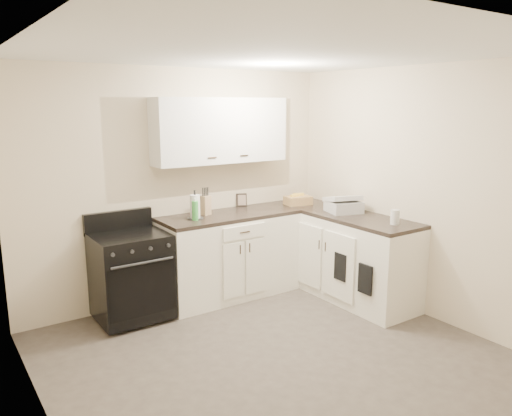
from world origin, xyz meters
TOP-DOWN VIEW (x-y plane):
  - floor at (0.00, 0.00)m, footprint 3.60×3.60m
  - ceiling at (0.00, 0.00)m, footprint 3.60×3.60m
  - wall_back at (0.00, 1.80)m, footprint 3.60×0.00m
  - wall_right at (1.80, 0.00)m, footprint 0.00×3.60m
  - wall_left at (-1.80, 0.00)m, footprint 0.00×3.60m
  - wall_front at (0.00, -1.80)m, footprint 3.60×0.00m
  - base_cabinets_back at (0.43, 1.50)m, footprint 1.55×0.60m
  - base_cabinets_right at (1.50, 0.85)m, footprint 0.60×1.90m
  - countertop_back at (0.43, 1.50)m, footprint 1.55×0.60m
  - countertop_right at (1.50, 0.85)m, footprint 0.60×1.90m
  - upper_cabinets at (0.43, 1.65)m, footprint 1.55×0.30m
  - stove at (-0.72, 1.48)m, footprint 0.70×0.60m
  - knife_block at (0.19, 1.60)m, footprint 0.11×0.11m
  - paper_towel at (0.01, 1.49)m, footprint 0.12×0.12m
  - soap_bottle at (-0.02, 1.43)m, footprint 0.08×0.08m
  - picture_frame at (0.76, 1.76)m, footprint 0.13×0.08m
  - wicker_basket at (1.38, 1.48)m, footprint 0.33×0.25m
  - countertop_grill at (1.53, 0.85)m, footprint 0.42×0.41m
  - glass_jar at (1.54, 0.14)m, footprint 0.10×0.10m
  - oven_mitt_near at (1.18, 0.16)m, footprint 0.02×0.17m
  - oven_mitt_far at (1.18, 0.51)m, footprint 0.02×0.17m

SIDE VIEW (x-z plane):
  - floor at x=0.00m, z-range 0.00..0.00m
  - oven_mitt_near at x=1.18m, z-range 0.28..0.58m
  - base_cabinets_back at x=0.43m, z-range 0.00..0.90m
  - base_cabinets_right at x=1.50m, z-range 0.00..0.90m
  - oven_mitt_far at x=1.18m, z-range 0.31..0.60m
  - stove at x=-0.72m, z-range 0.04..0.88m
  - countertop_back at x=0.43m, z-range 0.90..0.94m
  - countertop_right at x=1.50m, z-range 0.90..0.94m
  - wicker_basket at x=1.38m, z-range 0.94..1.04m
  - countertop_grill at x=1.53m, z-range 0.94..1.07m
  - glass_jar at x=1.54m, z-range 0.94..1.09m
  - picture_frame at x=0.76m, z-range 0.94..1.09m
  - soap_bottle at x=-0.02m, z-range 0.94..1.14m
  - knife_block at x=0.19m, z-range 0.94..1.15m
  - paper_towel at x=0.01m, z-range 0.94..1.19m
  - wall_back at x=0.00m, z-range -0.55..3.05m
  - wall_right at x=1.80m, z-range -0.55..3.05m
  - wall_left at x=-1.80m, z-range -0.55..3.05m
  - wall_front at x=0.00m, z-range -0.55..3.05m
  - upper_cabinets at x=0.43m, z-range 1.49..2.19m
  - ceiling at x=0.00m, z-range 2.50..2.50m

